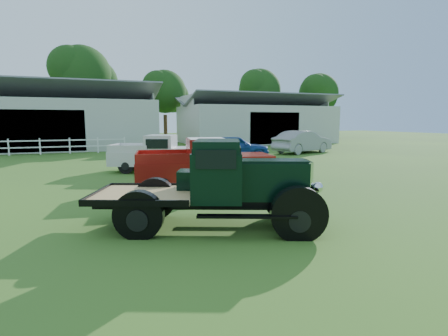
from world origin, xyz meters
name	(u,v)px	position (x,y,z in m)	size (l,w,h in m)	color
ground	(233,211)	(0.00, 0.00, 0.00)	(120.00, 120.00, 0.00)	#385E23
shed_left	(47,117)	(-7.00, 26.00, 2.80)	(18.80, 10.20, 5.60)	#B8B8B8
shed_right	(256,119)	(14.00, 27.00, 2.60)	(16.80, 9.20, 5.20)	#B8B8B8
fence_rail	(25,147)	(-8.00, 20.00, 0.60)	(14.20, 0.16, 1.20)	white
tree_b	(83,91)	(-4.00, 34.00, 5.75)	(6.90, 6.90, 11.50)	#274116
tree_c	(165,103)	(5.00, 33.00, 4.50)	(5.40, 5.40, 9.00)	#274116
tree_d	(259,101)	(18.00, 34.00, 5.00)	(6.00, 6.00, 10.00)	#274116
tree_e	(318,104)	(26.00, 32.00, 4.75)	(5.70, 5.70, 9.50)	#274116
vintage_flatbed	(213,184)	(-0.98, -1.15, 1.03)	(5.19, 2.05, 2.05)	black
red_pickup	(204,163)	(0.31, 3.49, 0.94)	(5.13, 1.97, 1.87)	maroon
white_pickup	(159,154)	(-0.46, 8.27, 0.88)	(4.79, 1.86, 1.76)	beige
misc_car_blue	(235,147)	(5.41, 12.58, 0.76)	(1.79, 4.46, 1.52)	navy
misc_car_grey	(302,142)	(11.68, 14.13, 0.85)	(1.80, 5.17, 1.70)	gray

